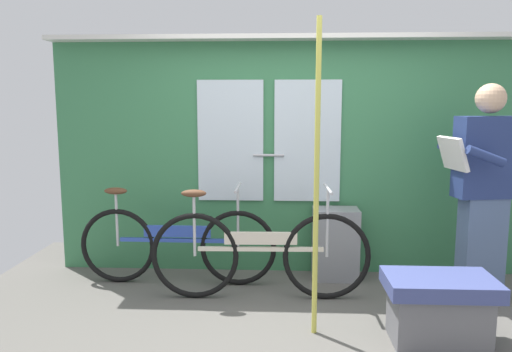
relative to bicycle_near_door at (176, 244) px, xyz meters
name	(u,v)px	position (x,y,z in m)	size (l,w,h in m)	color
ground_plane	(293,339)	(0.99, -0.97, -0.38)	(5.33, 4.38, 0.04)	#56544F
train_door_wall	(290,152)	(0.98, 0.42, 0.77)	(4.33, 0.28, 2.15)	#387A4C
bicycle_near_door	(176,244)	(0.00, 0.00, 0.00)	(1.72, 0.44, 0.87)	black
bicycle_leaning_behind	(260,253)	(0.74, -0.30, 0.02)	(1.76, 0.44, 0.92)	black
passenger_reading_newspaper	(484,189)	(2.48, -0.25, 0.55)	(0.61, 0.54, 1.72)	slate
trash_bin_by_wall	(335,244)	(1.40, 0.20, -0.04)	(0.40, 0.28, 0.64)	gray
handrail_pole	(317,181)	(1.14, -0.89, 0.70)	(0.04, 0.04, 2.11)	#C6C14C
bench_seat_corner	(439,308)	(1.94, -1.00, -0.12)	(0.70, 0.44, 0.45)	#3D477F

